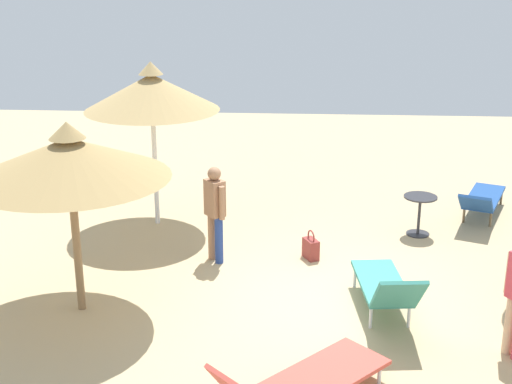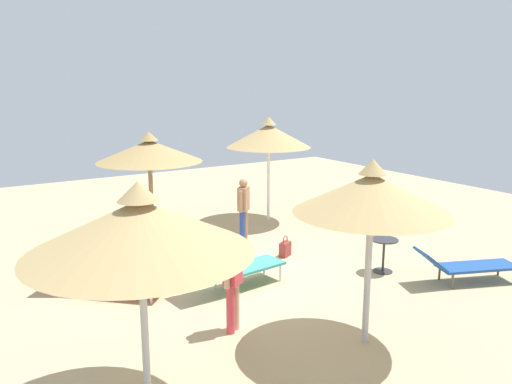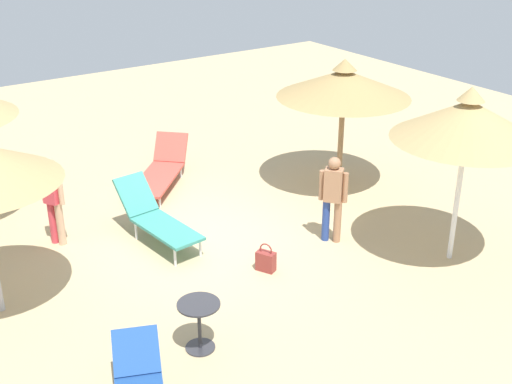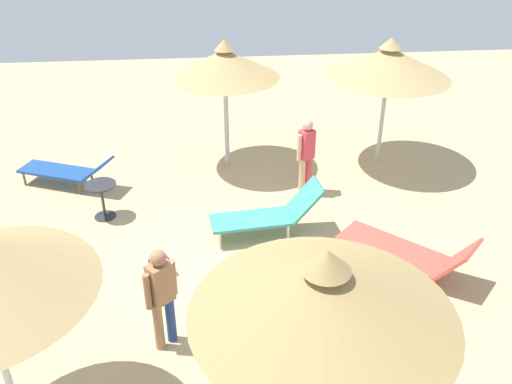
{
  "view_description": "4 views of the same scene",
  "coord_description": "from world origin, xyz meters",
  "views": [
    {
      "loc": [
        0.45,
        9.0,
        4.72
      ],
      "look_at": [
        1.03,
        -0.33,
        1.52
      ],
      "focal_mm": 50.54,
      "sensor_mm": 36.0,
      "label": 1
    },
    {
      "loc": [
        -8.58,
        4.88,
        3.82
      ],
      "look_at": [
        -0.13,
        -0.54,
        1.65
      ],
      "focal_mm": 35.94,
      "sensor_mm": 36.0,
      "label": 2
    },
    {
      "loc": [
        -5.06,
        -8.98,
        5.51
      ],
      "look_at": [
        0.44,
        -0.97,
        1.1
      ],
      "focal_mm": 46.55,
      "sensor_mm": 36.0,
      "label": 3
    },
    {
      "loc": [
        7.26,
        -0.68,
        5.5
      ],
      "look_at": [
        0.35,
        -0.02,
        1.52
      ],
      "focal_mm": 38.34,
      "sensor_mm": 36.0,
      "label": 4
    }
  ],
  "objects": [
    {
      "name": "parasol_umbrella_far_left",
      "position": [
        -3.35,
        3.04,
        2.26
      ],
      "size": [
        2.55,
        2.55,
        2.77
      ],
      "color": "#B2B2B7",
      "rests_on": "ground"
    },
    {
      "name": "side_table_round",
      "position": [
        -1.62,
        -2.68,
        0.47
      ],
      "size": [
        0.57,
        0.57,
        0.7
      ],
      "color": "#2D2D33",
      "rests_on": "ground"
    },
    {
      "name": "lounge_chair_front",
      "position": [
        -2.89,
        -3.57,
        0.36
      ],
      "size": [
        1.27,
        2.06,
        0.72
      ],
      "color": "#1E478C",
      "rests_on": "ground"
    },
    {
      "name": "person_standing_center",
      "position": [
        1.73,
        -1.38,
        0.88
      ],
      "size": [
        0.36,
        0.4,
        1.54
      ],
      "color": "#A57554",
      "rests_on": "ground"
    },
    {
      "name": "parasol_umbrella_far_right",
      "position": [
        3.39,
        0.33,
        2.15
      ],
      "size": [
        2.61,
        2.61,
        2.63
      ],
      "color": "olive",
      "rests_on": "ground"
    },
    {
      "name": "lounge_chair_near_left",
      "position": [
        0.41,
        2.43,
        0.33
      ],
      "size": [
        2.0,
        2.03,
        0.82
      ],
      "color": "#CC4C3F",
      "rests_on": "ground"
    },
    {
      "name": "lounge_chair_edge",
      "position": [
        -0.74,
        0.31,
        0.45
      ],
      "size": [
        0.79,
        1.98,
        0.96
      ],
      "color": "teal",
      "rests_on": "ground"
    },
    {
      "name": "ground",
      "position": [
        0.0,
        0.0,
        -0.05
      ],
      "size": [
        24.0,
        24.0,
        0.1
      ],
      "primitive_type": "cube",
      "color": "tan"
    },
    {
      "name": "handbag",
      "position": [
        0.23,
        -1.55,
        0.18
      ],
      "size": [
        0.28,
        0.34,
        0.48
      ],
      "color": "maroon",
      "rests_on": "ground"
    },
    {
      "name": "person_standing_back",
      "position": [
        -2.17,
        1.2,
        0.88
      ],
      "size": [
        0.32,
        0.4,
        1.57
      ],
      "color": "tan",
      "rests_on": "ground"
    },
    {
      "name": "parasol_umbrella_back",
      "position": [
        -3.55,
        -0.28,
        2.28
      ],
      "size": [
        2.24,
        2.24,
        2.77
      ],
      "color": "#B2B2B7",
      "rests_on": "ground"
    }
  ]
}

